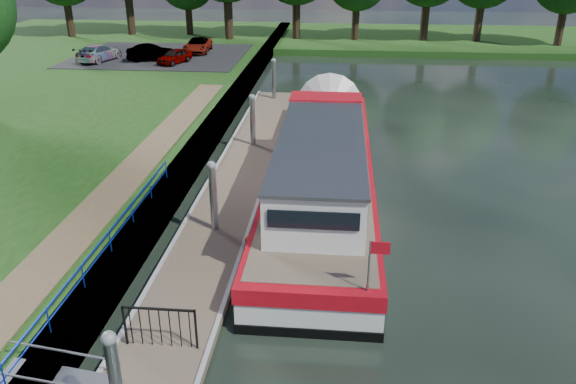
# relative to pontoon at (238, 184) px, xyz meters

# --- Properties ---
(bank_edge) EXTENTS (1.10, 90.00, 0.78)m
(bank_edge) POSITION_rel_pontoon_xyz_m (-2.55, 2.00, 0.20)
(bank_edge) COLOR #473D2D
(bank_edge) RESTS_ON ground
(far_bank) EXTENTS (60.00, 18.00, 0.60)m
(far_bank) POSITION_rel_pontoon_xyz_m (12.00, 39.00, 0.12)
(far_bank) COLOR #183D11
(far_bank) RESTS_ON ground
(footpath) EXTENTS (1.60, 40.00, 0.05)m
(footpath) POSITION_rel_pontoon_xyz_m (-4.40, -5.00, 0.62)
(footpath) COLOR brown
(footpath) RESTS_ON riverbank
(carpark) EXTENTS (14.00, 12.00, 0.06)m
(carpark) POSITION_rel_pontoon_xyz_m (-11.00, 25.00, 0.62)
(carpark) COLOR black
(carpark) RESTS_ON riverbank
(blue_fence) EXTENTS (0.04, 18.04, 0.72)m
(blue_fence) POSITION_rel_pontoon_xyz_m (-2.75, -10.00, 1.13)
(blue_fence) COLOR #0C2DBF
(blue_fence) RESTS_ON riverbank
(pontoon) EXTENTS (2.50, 30.00, 0.56)m
(pontoon) POSITION_rel_pontoon_xyz_m (0.00, 0.00, 0.00)
(pontoon) COLOR brown
(pontoon) RESTS_ON ground
(mooring_piles) EXTENTS (0.30, 27.30, 3.55)m
(mooring_piles) POSITION_rel_pontoon_xyz_m (0.00, 0.00, 1.10)
(mooring_piles) COLOR gray
(mooring_piles) RESTS_ON ground
(gangway) EXTENTS (2.58, 1.00, 0.92)m
(gangway) POSITION_rel_pontoon_xyz_m (-1.85, -12.50, 0.44)
(gangway) COLOR #A5A8AD
(gangway) RESTS_ON ground
(gate_panel) EXTENTS (1.85, 0.05, 1.15)m
(gate_panel) POSITION_rel_pontoon_xyz_m (-0.00, -10.80, 0.97)
(gate_panel) COLOR black
(gate_panel) RESTS_ON ground
(barge) EXTENTS (4.36, 21.15, 4.78)m
(barge) POSITION_rel_pontoon_xyz_m (3.60, 0.73, 0.90)
(barge) COLOR black
(barge) RESTS_ON ground
(car_a) EXTENTS (2.45, 3.51, 1.11)m
(car_a) POSITION_rel_pontoon_xyz_m (-8.82, 21.70, 1.21)
(car_a) COLOR #999999
(car_a) RESTS_ON carpark
(car_b) EXTENTS (4.11, 2.44, 1.28)m
(car_b) POSITION_rel_pontoon_xyz_m (-10.97, 22.64, 1.29)
(car_b) COLOR #999999
(car_b) RESTS_ON carpark
(car_c) EXTENTS (2.74, 4.75, 1.29)m
(car_c) POSITION_rel_pontoon_xyz_m (-15.12, 22.16, 1.30)
(car_c) COLOR #999999
(car_c) RESTS_ON carpark
(car_d) EXTENTS (2.24, 4.44, 1.20)m
(car_d) POSITION_rel_pontoon_xyz_m (-8.15, 26.57, 1.25)
(car_d) COLOR #999999
(car_d) RESTS_ON carpark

